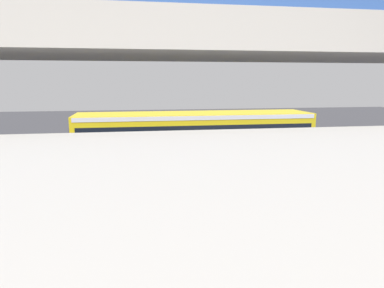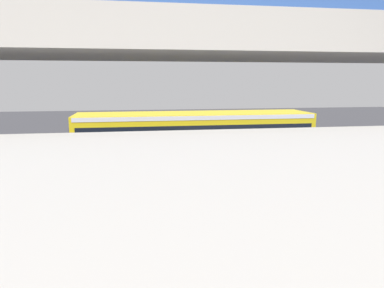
% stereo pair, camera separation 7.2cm
% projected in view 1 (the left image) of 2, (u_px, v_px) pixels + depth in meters
% --- Properties ---
extents(ground, '(80.00, 80.00, 0.00)m').
position_uv_depth(ground, '(214.00, 172.00, 18.40)').
color(ground, '#38383D').
extents(city_bus, '(11.54, 2.85, 3.15)m').
position_uv_depth(city_bus, '(195.00, 138.00, 17.52)').
color(city_bus, yellow).
rests_on(city_bus, ground).
extents(parked_van, '(4.80, 2.17, 2.05)m').
position_uv_depth(parked_van, '(343.00, 163.00, 15.33)').
color(parked_van, '#33478C').
rests_on(parked_van, ground).
extents(pedestrian, '(0.38, 0.38, 1.79)m').
position_uv_depth(pedestrian, '(55.00, 192.00, 12.30)').
color(pedestrian, '#2D2D38').
rests_on(pedestrian, ground).
extents(traffic_sign, '(0.08, 0.60, 2.80)m').
position_uv_depth(traffic_sign, '(114.00, 130.00, 20.18)').
color(traffic_sign, slate).
rests_on(traffic_sign, ground).
extents(lane_dash_leftmost, '(2.00, 0.20, 0.01)m').
position_uv_depth(lane_dash_leftmost, '(271.00, 160.00, 21.09)').
color(lane_dash_leftmost, silver).
rests_on(lane_dash_leftmost, ground).
extents(lane_dash_left, '(2.00, 0.20, 0.01)m').
position_uv_depth(lane_dash_left, '(206.00, 163.00, 20.45)').
color(lane_dash_left, silver).
rests_on(lane_dash_left, ground).
extents(lane_dash_centre, '(2.00, 0.20, 0.01)m').
position_uv_depth(lane_dash_centre, '(136.00, 165.00, 19.81)').
color(lane_dash_centre, silver).
rests_on(lane_dash_centre, ground).
extents(pedestrian_overpass, '(25.51, 2.60, 6.67)m').
position_uv_depth(pedestrian_overpass, '(379.00, 70.00, 5.81)').
color(pedestrian_overpass, '#B2ADA5').
rests_on(pedestrian_overpass, ground).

